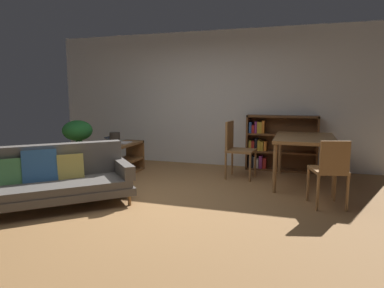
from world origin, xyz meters
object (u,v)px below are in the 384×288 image
Objects in this scene: fabric_couch at (55,178)px; dining_chair_near at (330,169)px; media_console at (121,160)px; dining_chair_far at (236,147)px; open_laptop at (119,141)px; bookshelf at (276,144)px; potted_floor_plant at (78,135)px; desk_speaker at (115,139)px; dining_table at (305,141)px.

fabric_couch is 2.15× the size of dining_chair_near.
media_console is 1.15× the size of dining_chair_far.
open_laptop is 0.34× the size of bookshelf.
fabric_couch is at bearing -89.10° from media_console.
potted_floor_plant is 0.98× the size of dining_chair_far.
desk_speaker is 0.17× the size of dining_table.
media_console is at bearing -50.73° from open_laptop.
dining_chair_far reaches higher than desk_speaker.
media_console is 2.93m from bookshelf.
dining_table is 1.40× the size of dining_chair_far.
dining_chair_far is (1.99, 2.19, 0.19)m from fabric_couch.
open_laptop is (-0.08, 0.10, 0.32)m from media_console.
desk_speaker is 0.24× the size of potted_floor_plant.
media_console is 1.17× the size of potted_floor_plant.
media_console is 0.34m from open_laptop.
fabric_couch is 1.68× the size of media_console.
dining_chair_far is at bearing 18.67° from desk_speaker.
dining_chair_near is (4.33, -0.78, -0.19)m from potted_floor_plant.
dining_chair_far reaches higher than fabric_couch.
dining_chair_far is at bearing 12.00° from media_console.
potted_floor_plant is at bearing 117.78° from fabric_couch.
dining_chair_far is at bearing 8.42° from potted_floor_plant.
desk_speaker is 0.27× the size of dining_chair_near.
fabric_couch is 1.44× the size of bookshelf.
bookshelf is at bearing 49.34° from fabric_couch.
dining_chair_far is (2.02, 0.43, 0.28)m from media_console.
fabric_couch is 8.08× the size of desk_speaker.
dining_chair_far is 1.05m from bookshelf.
desk_speaker is 2.10m from dining_chair_far.
dining_chair_near is 0.90× the size of dining_chair_far.
media_console is 3.18m from dining_table.
potted_floor_plant is 1.09× the size of dining_chair_near.
dining_chair_near reaches higher than dining_table.
desk_speaker reaches higher than open_laptop.
fabric_couch is 3.76m from dining_table.
dining_chair_near is (3.41, -0.54, -0.17)m from desk_speaker.
dining_chair_far reaches higher than open_laptop.
fabric_couch is 1.76m from media_console.
dining_table is (3.10, 2.09, 0.34)m from fabric_couch.
fabric_couch is at bearing -130.66° from bookshelf.
desk_speaker is at bearing 89.89° from fabric_couch.
fabric_couch is 1.97× the size of potted_floor_plant.
dining_chair_far is (2.92, 0.43, -0.15)m from potted_floor_plant.
bookshelf reaches higher than fabric_couch.
open_laptop is 2.96m from bookshelf.
open_laptop is at bearing -175.88° from dining_table.
dining_chair_near is at bearing -10.22° from potted_floor_plant.
dining_chair_near is 1.87m from dining_chair_far.
dining_chair_near is at bearing 15.97° from fabric_couch.
desk_speaker is at bearing -149.78° from bookshelf.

